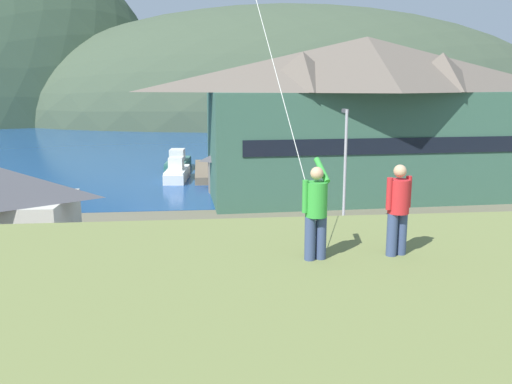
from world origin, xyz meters
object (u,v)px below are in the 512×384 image
at_px(parked_car_corner_spot, 367,273).
at_px(parked_car_mid_row_near, 242,291).
at_px(person_kite_flyer, 316,209).
at_px(wharf_dock, 212,171).
at_px(parked_car_front_row_end, 205,242).
at_px(person_companion, 398,207).
at_px(moored_boat_wharfside, 177,172).
at_px(harbor_lodge, 365,114).
at_px(moored_boat_inner_slip, 178,163).
at_px(parked_car_front_row_red, 112,291).
at_px(parking_light_pole, 345,164).
at_px(storage_shed_waterside, 240,168).
at_px(parked_car_front_row_silver, 421,235).
at_px(moored_boat_outer_mooring, 250,170).

bearing_deg(parked_car_corner_spot, parked_car_mid_row_near, -164.55).
bearing_deg(parked_car_corner_spot, person_kite_flyer, -112.42).
xyz_separation_m(wharf_dock, parked_car_corner_spot, (5.58, -30.71, 0.71)).
relative_size(parked_car_front_row_end, person_companion, 2.46).
xyz_separation_m(wharf_dock, person_kite_flyer, (0.98, -41.84, 6.14)).
relative_size(moored_boat_wharfside, parked_car_corner_spot, 1.33).
height_order(wharf_dock, parked_car_mid_row_near, parked_car_mid_row_near).
height_order(harbor_lodge, moored_boat_inner_slip, harbor_lodge).
distance_m(parked_car_mid_row_near, parked_car_corner_spot, 5.43).
height_order(moored_boat_wharfside, parked_car_front_row_red, moored_boat_wharfside).
xyz_separation_m(parked_car_front_row_end, person_kite_flyer, (1.94, -16.25, 5.43)).
xyz_separation_m(wharf_dock, parked_car_front_row_red, (-4.49, -31.60, 0.71)).
bearing_deg(parking_light_pole, person_kite_flyer, -106.55).
relative_size(storage_shed_waterside, moored_boat_wharfside, 0.93).
distance_m(moored_boat_inner_slip, parked_car_front_row_red, 34.75).
distance_m(wharf_dock, parking_light_pole, 23.21).
xyz_separation_m(parked_car_front_row_red, parked_car_front_row_silver, (14.53, 6.19, 0.00)).
distance_m(storage_shed_waterside, parked_car_corner_spot, 21.00).
height_order(parked_car_mid_row_near, person_kite_flyer, person_kite_flyer).
relative_size(wharf_dock, parked_car_front_row_silver, 2.48).
bearing_deg(storage_shed_waterside, parked_car_mid_row_near, -94.07).
bearing_deg(wharf_dock, moored_boat_wharfside, -141.02).
xyz_separation_m(moored_boat_inner_slip, parked_car_front_row_end, (2.35, -28.72, 0.34)).
distance_m(moored_boat_wharfside, parking_light_pole, 22.00).
bearing_deg(parked_car_front_row_silver, person_kite_flyer, -118.88).
bearing_deg(harbor_lodge, parking_light_pole, -111.82).
xyz_separation_m(harbor_lodge, moored_boat_inner_slip, (-14.62, 14.00, -5.62)).
relative_size(parked_car_mid_row_near, parking_light_pole, 0.59).
bearing_deg(parking_light_pole, storage_shed_waterside, 113.14).
bearing_deg(person_kite_flyer, parked_car_front_row_end, 96.79).
bearing_deg(person_companion, parking_light_pole, 77.66).
distance_m(parked_car_front_row_silver, parked_car_corner_spot, 6.93).
xyz_separation_m(moored_boat_inner_slip, person_kite_flyer, (4.29, -44.97, 5.77)).
relative_size(moored_boat_wharfside, parked_car_front_row_end, 1.32).
height_order(wharf_dock, moored_boat_inner_slip, moored_boat_inner_slip).
distance_m(parked_car_front_row_red, parking_light_pole, 15.37).
bearing_deg(wharf_dock, parked_car_mid_row_near, -89.39).
bearing_deg(person_kite_flyer, moored_boat_wharfside, 96.08).
height_order(moored_boat_outer_mooring, parked_car_mid_row_near, moored_boat_outer_mooring).
relative_size(parked_car_front_row_silver, person_companion, 2.50).
distance_m(moored_boat_wharfside, parked_car_corner_spot, 29.46).
height_order(moored_boat_outer_mooring, person_kite_flyer, person_kite_flyer).
xyz_separation_m(harbor_lodge, wharf_dock, (-11.31, 10.87, -5.99)).
bearing_deg(parking_light_pole, parked_car_front_row_red, -139.38).
bearing_deg(harbor_lodge, moored_boat_inner_slip, 136.24).
height_order(parked_car_mid_row_near, person_companion, person_companion).
xyz_separation_m(parked_car_front_row_end, person_companion, (3.53, -16.16, 5.41)).
bearing_deg(parked_car_corner_spot, harbor_lodge, 73.87).
xyz_separation_m(parked_car_front_row_red, parked_car_corner_spot, (10.06, 0.89, 0.00)).
bearing_deg(parked_car_mid_row_near, moored_boat_inner_slip, 95.92).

